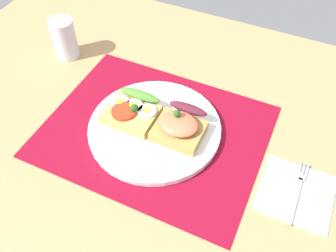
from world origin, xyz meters
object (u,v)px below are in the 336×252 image
object	(u,v)px
sandwich_egg_tomato	(131,112)
drinking_glass	(64,39)
napkin	(296,193)
plate	(155,128)
fork	(298,190)
sandwich_salmon	(180,126)

from	to	relation	value
sandwich_egg_tomato	drinking_glass	bearing A→B (deg)	153.00
napkin	plate	bearing A→B (deg)	175.31
sandwich_egg_tomato	fork	world-z (taller)	sandwich_egg_tomato
napkin	drinking_glass	size ratio (longest dim) A/B	1.30
sandwich_salmon	napkin	distance (cm)	24.48
fork	sandwich_salmon	bearing A→B (deg)	173.72
plate	napkin	xyz separation A→B (cm)	(29.34, -2.41, -0.64)
sandwich_egg_tomato	drinking_glass	xyz separation A→B (cm)	(-25.05, 12.76, 1.82)
sandwich_egg_tomato	sandwich_salmon	size ratio (longest dim) A/B	1.10
sandwich_egg_tomato	napkin	xyz separation A→B (cm)	(34.70, -2.76, -2.79)
napkin	drinking_glass	world-z (taller)	drinking_glass
sandwich_egg_tomato	fork	distance (cm)	34.94
plate	drinking_glass	size ratio (longest dim) A/B	2.73
sandwich_egg_tomato	sandwich_salmon	xyz separation A→B (cm)	(10.63, 0.20, 0.57)
plate	napkin	size ratio (longest dim) A/B	2.11
sandwich_salmon	napkin	xyz separation A→B (cm)	(24.07, -2.97, -3.36)
sandwich_egg_tomato	drinking_glass	world-z (taller)	drinking_glass
plate	drinking_glass	world-z (taller)	drinking_glass
plate	sandwich_egg_tomato	distance (cm)	5.78
plate	napkin	distance (cm)	29.45
sandwich_salmon	napkin	bearing A→B (deg)	-7.02
sandwich_egg_tomato	sandwich_salmon	world-z (taller)	sandwich_salmon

